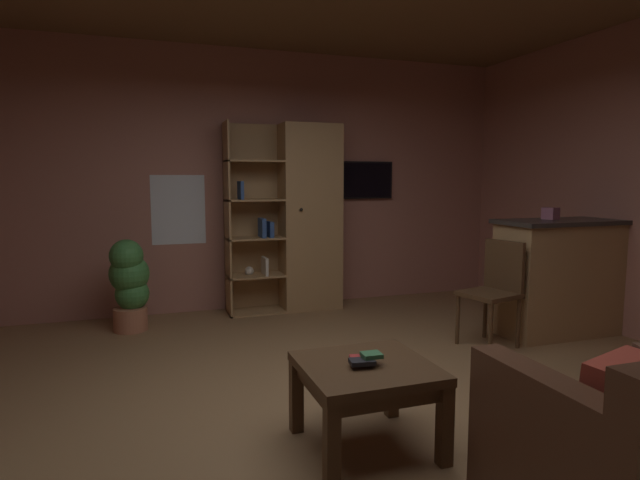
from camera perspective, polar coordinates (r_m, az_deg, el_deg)
floor at (r=3.44m, az=2.28°, el=-18.57°), size 6.19×5.81×0.02m
wall_back at (r=5.95m, az=-8.00°, el=6.39°), size 6.31×0.06×2.87m
window_pane_back at (r=5.83m, az=-15.19°, el=3.20°), size 0.57×0.01×0.74m
bookshelf_cabinet at (r=5.84m, az=-1.91°, el=2.34°), size 1.26×0.41×2.06m
kitchen_bar_counter at (r=5.47m, az=25.25°, el=-3.60°), size 1.35×0.58×1.08m
tissue_box at (r=5.35m, az=23.85°, el=2.67°), size 0.15×0.15×0.11m
coffee_table at (r=2.93m, az=5.05°, el=-14.91°), size 0.69×0.67×0.47m
table_book_0 at (r=2.94m, az=4.43°, el=-12.80°), size 0.14×0.13×0.02m
table_book_1 at (r=2.83m, az=4.61°, el=-13.09°), size 0.14×0.10×0.02m
table_book_2 at (r=2.86m, az=5.68°, el=-12.38°), size 0.11×0.09×0.02m
dining_chair at (r=4.85m, az=18.57°, el=-4.74°), size 0.51×0.51×0.92m
potted_floor_plant at (r=5.37m, az=-20.06°, el=-4.31°), size 0.38×0.39×0.89m
wall_mounted_tv at (r=6.30m, az=4.55°, el=6.53°), size 0.78×0.06×0.44m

